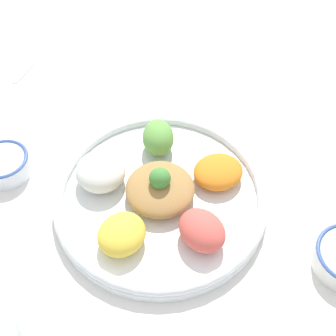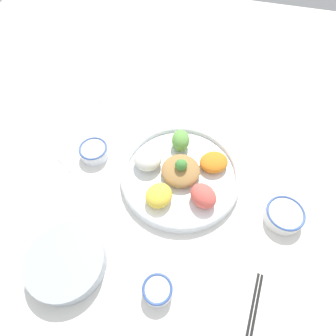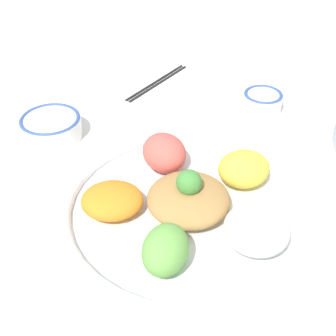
% 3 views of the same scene
% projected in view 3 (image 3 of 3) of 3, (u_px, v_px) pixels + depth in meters
% --- Properties ---
extents(ground_plane, '(2.40, 2.40, 0.00)m').
position_uv_depth(ground_plane, '(196.00, 229.00, 0.72)').
color(ground_plane, white).
extents(salad_platter, '(0.40, 0.40, 0.09)m').
position_uv_depth(salad_platter, '(189.00, 207.00, 0.72)').
color(salad_platter, white).
rests_on(salad_platter, ground_plane).
extents(sauce_bowl_red, '(0.08, 0.08, 0.04)m').
position_uv_depth(sauce_bowl_red, '(262.00, 101.00, 0.98)').
color(sauce_bowl_red, white).
rests_on(sauce_bowl_red, ground_plane).
extents(sauce_bowl_dark, '(0.12, 0.12, 0.04)m').
position_uv_depth(sauce_bowl_dark, '(51.00, 126.00, 0.91)').
color(sauce_bowl_dark, white).
rests_on(sauce_bowl_dark, ground_plane).
extents(chopsticks_pair_near, '(0.21, 0.04, 0.01)m').
position_uv_depth(chopsticks_pair_near, '(157.00, 82.00, 1.09)').
color(chopsticks_pair_near, black).
rests_on(chopsticks_pair_near, ground_plane).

